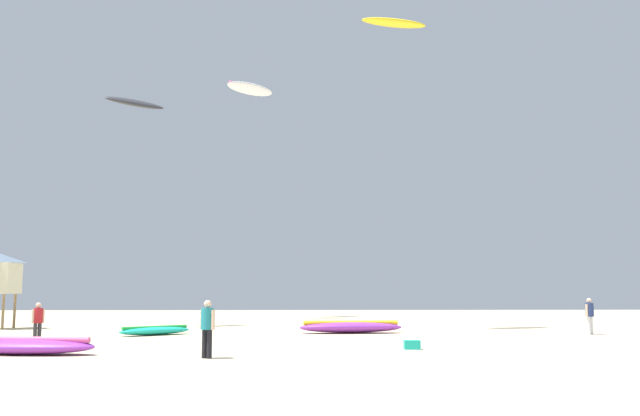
{
  "coord_description": "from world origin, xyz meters",
  "views": [
    {
      "loc": [
        -1.16,
        -15.36,
        2.02
      ],
      "look_at": [
        0.0,
        17.5,
        6.09
      ],
      "focal_mm": 38.02,
      "sensor_mm": 36.0,
      "label": 1
    }
  ],
  "objects_px": {
    "person_left": "(38,319)",
    "kite_aloft_5": "(135,103)",
    "kite_grounded_near": "(24,346)",
    "kite_grounded_mid": "(155,331)",
    "cooler_box": "(412,345)",
    "person_foreground": "(207,324)",
    "kite_grounded_far": "(351,327)",
    "person_midground": "(590,313)",
    "kite_aloft_6": "(250,89)",
    "kite_aloft_0": "(394,23)"
  },
  "relations": [
    {
      "from": "person_left",
      "to": "kite_aloft_5",
      "type": "relative_size",
      "value": 0.44
    },
    {
      "from": "kite_grounded_near",
      "to": "kite_grounded_mid",
      "type": "bearing_deg",
      "value": 77.15
    },
    {
      "from": "cooler_box",
      "to": "kite_grounded_mid",
      "type": "bearing_deg",
      "value": 142.56
    },
    {
      "from": "kite_grounded_near",
      "to": "kite_aloft_5",
      "type": "relative_size",
      "value": 1.35
    },
    {
      "from": "person_foreground",
      "to": "person_left",
      "type": "bearing_deg",
      "value": 85.18
    },
    {
      "from": "kite_grounded_mid",
      "to": "kite_grounded_far",
      "type": "bearing_deg",
      "value": 7.24
    },
    {
      "from": "person_midground",
      "to": "kite_grounded_mid",
      "type": "bearing_deg",
      "value": 54.39
    },
    {
      "from": "person_foreground",
      "to": "cooler_box",
      "type": "relative_size",
      "value": 3.15
    },
    {
      "from": "person_left",
      "to": "kite_grounded_far",
      "type": "relative_size",
      "value": 0.31
    },
    {
      "from": "kite_grounded_near",
      "to": "cooler_box",
      "type": "bearing_deg",
      "value": 6.91
    },
    {
      "from": "kite_grounded_mid",
      "to": "kite_aloft_6",
      "type": "xyz_separation_m",
      "value": [
        2.73,
        21.98,
        18.42
      ]
    },
    {
      "from": "person_foreground",
      "to": "kite_aloft_0",
      "type": "relative_size",
      "value": 0.44
    },
    {
      "from": "person_midground",
      "to": "kite_grounded_far",
      "type": "distance_m",
      "value": 11.4
    },
    {
      "from": "person_left",
      "to": "kite_grounded_mid",
      "type": "distance_m",
      "value": 6.0
    },
    {
      "from": "kite_aloft_0",
      "to": "kite_aloft_6",
      "type": "xyz_separation_m",
      "value": [
        -9.36,
        17.49,
        1.39
      ]
    },
    {
      "from": "person_foreground",
      "to": "kite_aloft_6",
      "type": "bearing_deg",
      "value": 37.83
    },
    {
      "from": "kite_aloft_0",
      "to": "cooler_box",
      "type": "bearing_deg",
      "value": -96.4
    },
    {
      "from": "person_midground",
      "to": "kite_aloft_6",
      "type": "height_order",
      "value": "kite_aloft_6"
    },
    {
      "from": "person_left",
      "to": "kite_aloft_5",
      "type": "bearing_deg",
      "value": 131.16
    },
    {
      "from": "kite_grounded_far",
      "to": "cooler_box",
      "type": "distance_m",
      "value": 9.46
    },
    {
      "from": "person_foreground",
      "to": "person_midground",
      "type": "bearing_deg",
      "value": -20.86
    },
    {
      "from": "person_foreground",
      "to": "kite_aloft_0",
      "type": "bearing_deg",
      "value": 8.17
    },
    {
      "from": "person_foreground",
      "to": "kite_aloft_6",
      "type": "relative_size",
      "value": 0.41
    },
    {
      "from": "person_foreground",
      "to": "kite_grounded_near",
      "type": "relative_size",
      "value": 0.36
    },
    {
      "from": "person_left",
      "to": "kite_aloft_6",
      "type": "height_order",
      "value": "kite_aloft_6"
    },
    {
      "from": "kite_aloft_5",
      "to": "kite_grounded_near",
      "type": "bearing_deg",
      "value": -86.88
    },
    {
      "from": "person_midground",
      "to": "kite_aloft_0",
      "type": "distance_m",
      "value": 18.91
    },
    {
      "from": "person_left",
      "to": "kite_aloft_5",
      "type": "xyz_separation_m",
      "value": [
        0.52,
        12.35,
        12.36
      ]
    },
    {
      "from": "kite_grounded_far",
      "to": "person_midground",
      "type": "bearing_deg",
      "value": -7.13
    },
    {
      "from": "person_left",
      "to": "kite_grounded_far",
      "type": "height_order",
      "value": "person_left"
    },
    {
      "from": "kite_grounded_near",
      "to": "kite_aloft_5",
      "type": "distance_m",
      "value": 21.75
    },
    {
      "from": "kite_grounded_far",
      "to": "cooler_box",
      "type": "height_order",
      "value": "kite_grounded_far"
    },
    {
      "from": "kite_grounded_mid",
      "to": "kite_grounded_near",
      "type": "bearing_deg",
      "value": -102.85
    },
    {
      "from": "person_midground",
      "to": "kite_aloft_5",
      "type": "distance_m",
      "value": 27.86
    },
    {
      "from": "kite_aloft_0",
      "to": "kite_aloft_5",
      "type": "relative_size",
      "value": 1.1
    },
    {
      "from": "kite_aloft_6",
      "to": "kite_grounded_near",
      "type": "bearing_deg",
      "value": -98.88
    },
    {
      "from": "person_foreground",
      "to": "kite_aloft_0",
      "type": "xyz_separation_m",
      "value": [
        8.24,
        15.67,
        16.21
      ]
    },
    {
      "from": "kite_grounded_far",
      "to": "kite_aloft_6",
      "type": "bearing_deg",
      "value": 107.43
    },
    {
      "from": "person_midground",
      "to": "kite_grounded_near",
      "type": "bearing_deg",
      "value": 77.69
    },
    {
      "from": "kite_grounded_near",
      "to": "kite_grounded_mid",
      "type": "height_order",
      "value": "kite_grounded_near"
    },
    {
      "from": "person_foreground",
      "to": "cooler_box",
      "type": "distance_m",
      "value": 7.5
    },
    {
      "from": "person_midground",
      "to": "cooler_box",
      "type": "relative_size",
      "value": 3.07
    },
    {
      "from": "kite_aloft_6",
      "to": "kite_grounded_mid",
      "type": "bearing_deg",
      "value": -97.09
    },
    {
      "from": "kite_grounded_near",
      "to": "kite_grounded_far",
      "type": "relative_size",
      "value": 0.95
    },
    {
      "from": "kite_grounded_near",
      "to": "kite_aloft_0",
      "type": "bearing_deg",
      "value": 44.83
    },
    {
      "from": "kite_grounded_far",
      "to": "kite_aloft_0",
      "type": "xyz_separation_m",
      "value": [
        2.83,
        3.32,
        16.95
      ]
    },
    {
      "from": "kite_grounded_mid",
      "to": "kite_aloft_6",
      "type": "relative_size",
      "value": 0.8
    },
    {
      "from": "kite_grounded_far",
      "to": "kite_aloft_0",
      "type": "height_order",
      "value": "kite_aloft_0"
    },
    {
      "from": "person_foreground",
      "to": "kite_grounded_near",
      "type": "bearing_deg",
      "value": 112.56
    },
    {
      "from": "cooler_box",
      "to": "kite_aloft_0",
      "type": "bearing_deg",
      "value": 83.6
    }
  ]
}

